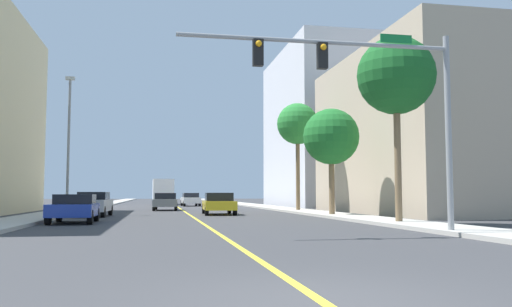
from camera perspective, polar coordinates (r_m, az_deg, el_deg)
name	(u,v)px	position (r m, az deg, el deg)	size (l,w,h in m)	color
ground	(180,208)	(48.41, -8.25, -5.91)	(192.00, 192.00, 0.00)	#38383A
sidewalk_left	(84,208)	(48.78, -18.09, -5.64)	(2.54, 168.00, 0.15)	#B2ADA3
sidewalk_right	(269,207)	(49.46, 1.46, -5.83)	(2.54, 168.00, 0.15)	#B2ADA3
lane_marking_center	(180,208)	(48.41, -8.25, -5.90)	(0.16, 144.00, 0.01)	yellow
building_right_near	(452,134)	(39.54, 20.45, 2.02)	(14.25, 18.72, 11.10)	tan
building_right_far	(328,129)	(59.32, 7.77, 2.62)	(10.77, 19.16, 17.03)	silver
traffic_signal_mast	(371,85)	(17.57, 12.37, 7.29)	(9.06, 0.36, 6.45)	gray
street_lamp	(69,137)	(35.00, -19.62, 1.66)	(0.56, 0.28, 8.56)	gray
palm_near	(396,77)	(24.10, 14.92, 8.04)	(3.42, 3.42, 8.06)	brown
palm_mid	(331,137)	(31.29, 8.14, 1.76)	(3.30, 3.30, 6.19)	brown
palm_far	(298,125)	(39.38, 4.53, 3.13)	(3.07, 3.07, 7.92)	brown
car_blue	(74,208)	(25.43, -19.08, -5.57)	(1.99, 3.95, 1.30)	#1E389E
car_white	(191,199)	(57.69, -7.11, -4.93)	(1.98, 4.35, 1.42)	white
car_gray	(166,201)	(43.18, -9.76, -5.11)	(2.07, 4.58, 1.39)	slate
car_yellow	(219,203)	(33.93, -4.06, -5.41)	(2.08, 4.59, 1.39)	gold
car_silver	(93,204)	(32.43, -17.20, -5.20)	(1.95, 4.42, 1.43)	#BCBCC1
delivery_truck	(163,191)	(65.72, -10.07, -4.05)	(2.60, 8.79, 3.06)	#194799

